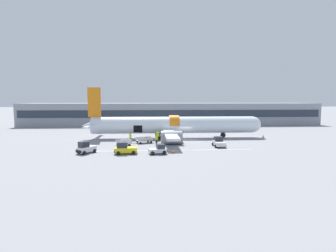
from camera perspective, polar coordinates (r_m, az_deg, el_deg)
ground_plane at (r=51.12m, az=3.94°, el=-3.09°), size 500.00×500.00×0.00m
apron_marking_line at (r=40.88m, az=1.06°, el=-5.29°), size 25.18×0.22×0.01m
terminal_strip at (r=84.38m, az=0.81°, el=2.69°), size 91.44×13.64×6.75m
airplane at (r=53.34m, az=0.80°, el=0.10°), size 36.57×28.38×10.26m
baggage_tug_lead at (r=38.03m, az=-2.12°, el=-5.20°), size 2.83×2.11×1.43m
baggage_tug_mid at (r=38.58m, az=-9.34°, el=-4.91°), size 3.33×2.19×1.72m
baggage_tug_rear at (r=40.27m, az=-17.46°, el=-4.65°), size 2.73×2.99×1.77m
baggage_tug_spare at (r=44.72m, az=10.98°, el=-3.53°), size 2.05×3.22×1.63m
baggage_cart_loading at (r=47.79m, az=-5.07°, el=-3.07°), size 3.87×2.70×1.04m
baggage_cart_queued at (r=45.57m, az=-9.59°, el=-3.60°), size 3.45×2.48×1.05m
ground_crew_loader_a at (r=49.03m, az=-0.87°, el=-2.31°), size 0.57×0.60×1.83m
ground_crew_loader_b at (r=48.76m, az=-8.19°, el=-2.43°), size 0.45×0.63×1.81m
ground_crew_driver at (r=45.82m, az=-2.53°, el=-2.90°), size 0.58×0.58×1.81m
ground_crew_supervisor at (r=49.93m, az=-2.28°, el=-2.15°), size 0.65×0.52×1.86m
safety_cone_nose at (r=57.48m, az=20.02°, el=-2.10°), size 0.51×0.51×0.74m
safety_cone_engine_left at (r=38.53m, az=1.09°, el=-5.56°), size 0.57×0.57×0.58m
safety_cone_wingtip at (r=46.99m, az=3.21°, el=-3.50°), size 0.51×0.51×0.62m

